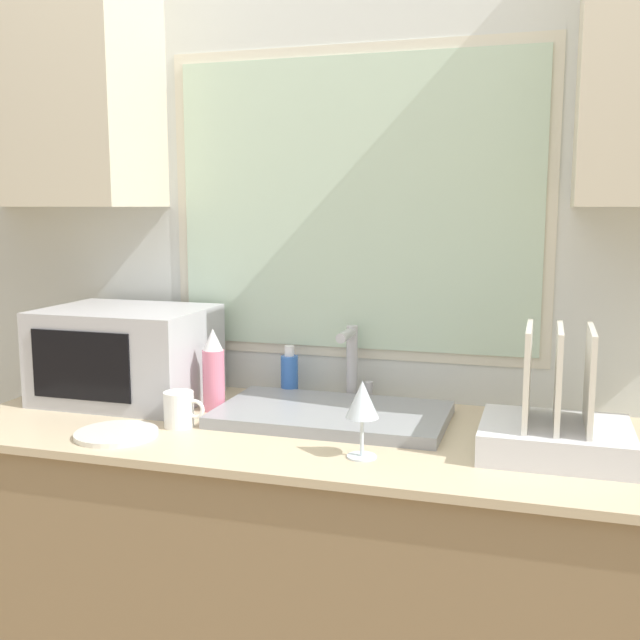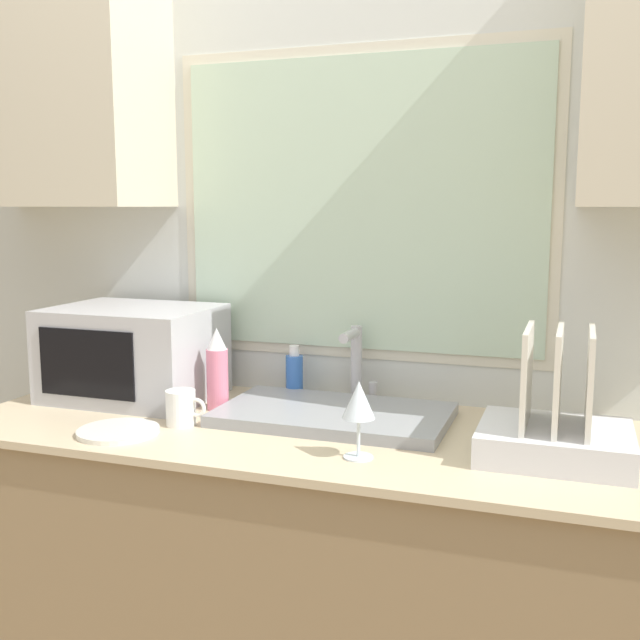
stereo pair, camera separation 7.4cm
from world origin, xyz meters
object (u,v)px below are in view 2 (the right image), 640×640
at_px(soap_bottle, 294,375).
at_px(spray_bottle, 217,370).
at_px(dish_rack, 555,429).
at_px(microwave, 134,353).
at_px(mug_near_sink, 182,408).
at_px(wine_glass, 359,402).
at_px(faucet, 356,359).

bearing_deg(soap_bottle, spray_bottle, -128.86).
relative_size(dish_rack, spray_bottle, 1.45).
bearing_deg(dish_rack, microwave, 172.52).
height_order(microwave, mug_near_sink, microwave).
relative_size(spray_bottle, mug_near_sink, 2.08).
relative_size(soap_bottle, wine_glass, 0.88).
relative_size(faucet, spray_bottle, 0.97).
distance_m(faucet, microwave, 0.65).
bearing_deg(wine_glass, spray_bottle, 151.44).
xyz_separation_m(faucet, wine_glass, (0.14, -0.45, 0.00)).
distance_m(microwave, soap_bottle, 0.47).
xyz_separation_m(spray_bottle, wine_glass, (0.48, -0.26, 0.02)).
bearing_deg(microwave, faucet, 13.59).
bearing_deg(dish_rack, mug_near_sink, -176.86).
relative_size(spray_bottle, soap_bottle, 1.47).
bearing_deg(spray_bottle, dish_rack, -7.55).
bearing_deg(mug_near_sink, faucet, 44.88).
distance_m(microwave, mug_near_sink, 0.35).
bearing_deg(wine_glass, soap_bottle, 125.97).
height_order(dish_rack, wine_glass, dish_rack).
distance_m(microwave, dish_rack, 1.19).
height_order(dish_rack, soap_bottle, dish_rack).
bearing_deg(dish_rack, soap_bottle, 157.39).
height_order(microwave, wine_glass, microwave).
xyz_separation_m(spray_bottle, mug_near_sink, (-0.02, -0.17, -0.06)).
bearing_deg(microwave, soap_bottle, 19.06).
bearing_deg(microwave, spray_bottle, -7.28).
xyz_separation_m(faucet, soap_bottle, (-0.19, 0.00, -0.06)).
xyz_separation_m(faucet, spray_bottle, (-0.34, -0.19, -0.02)).
relative_size(spray_bottle, wine_glass, 1.29).
relative_size(faucet, mug_near_sink, 2.01).
relative_size(microwave, dish_rack, 1.39).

